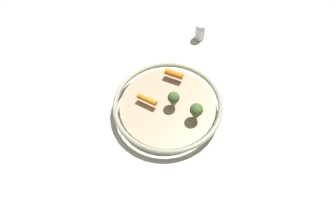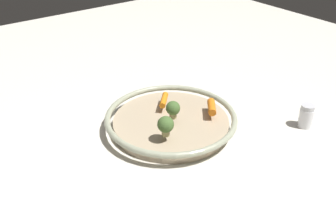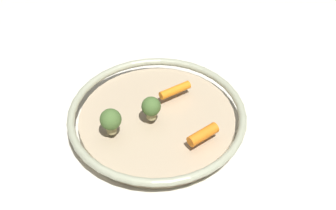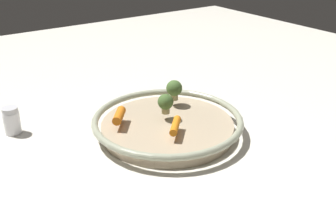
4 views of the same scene
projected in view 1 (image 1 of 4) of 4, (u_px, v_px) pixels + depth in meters
name	position (u px, v px, depth m)	size (l,w,h in m)	color
ground_plane	(168.00, 110.00, 0.96)	(2.29, 2.29, 0.00)	silver
serving_bowl	(168.00, 106.00, 0.94)	(0.35, 0.35, 0.04)	tan
baby_carrot_right	(174.00, 74.00, 0.97)	(0.02, 0.02, 0.06)	orange
baby_carrot_back	(147.00, 100.00, 0.92)	(0.02, 0.02, 0.07)	orange
broccoli_floret_large	(174.00, 98.00, 0.90)	(0.04, 0.04, 0.05)	tan
broccoli_floret_small	(196.00, 110.00, 0.87)	(0.04, 0.04, 0.05)	tan
salt_shaker	(200.00, 32.00, 1.12)	(0.04, 0.04, 0.07)	white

